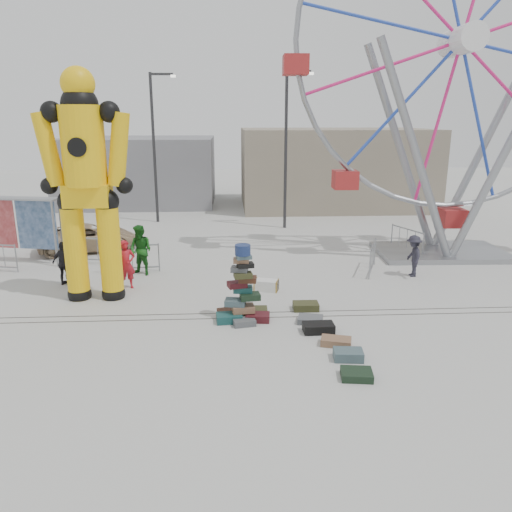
{
  "coord_description": "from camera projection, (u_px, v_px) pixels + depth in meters",
  "views": [
    {
      "loc": [
        -0.0,
        -13.04,
        5.68
      ],
      "look_at": [
        0.88,
        2.64,
        1.32
      ],
      "focal_mm": 35.0,
      "sensor_mm": 36.0,
      "label": 1
    }
  ],
  "objects": [
    {
      "name": "lamp_post_left",
      "position": [
        155.0,
        141.0,
        27.08
      ],
      "size": [
        1.41,
        0.25,
        8.0
      ],
      "color": "#2D2D30",
      "rests_on": "ground"
    },
    {
      "name": "row_case_5",
      "position": [
        357.0,
        374.0,
        11.26
      ],
      "size": [
        0.77,
        0.63,
        0.18
      ],
      "primitive_type": "cube",
      "rotation": [
        0.0,
        0.0,
        -0.13
      ],
      "color": "black",
      "rests_on": "ground"
    },
    {
      "name": "pedestrian_green",
      "position": [
        141.0,
        250.0,
        18.48
      ],
      "size": [
        1.14,
        1.06,
        1.89
      ],
      "primitive_type": "imported",
      "rotation": [
        0.0,
        0.0,
        -0.49
      ],
      "color": "#165918",
      "rests_on": "ground"
    },
    {
      "name": "barricade_wheel_back",
      "position": [
        407.0,
        240.0,
        21.61
      ],
      "size": [
        0.82,
        1.9,
        1.1
      ],
      "primitive_type": null,
      "rotation": [
        0.0,
        0.0,
        -1.2
      ],
      "color": "gray",
      "rests_on": "ground"
    },
    {
      "name": "pedestrian_grey",
      "position": [
        413.0,
        256.0,
        18.35
      ],
      "size": [
        0.63,
        1.03,
        1.55
      ],
      "primitive_type": "imported",
      "rotation": [
        0.0,
        0.0,
        -1.62
      ],
      "color": "#23222D",
      "rests_on": "ground"
    },
    {
      "name": "building_right",
      "position": [
        333.0,
        168.0,
        33.01
      ],
      "size": [
        12.0,
        8.0,
        5.0
      ],
      "primitive_type": "cube",
      "color": "gray",
      "rests_on": "ground"
    },
    {
      "name": "steamer_trunk",
      "position": [
        266.0,
        285.0,
        16.97
      ],
      "size": [
        0.89,
        0.66,
        0.37
      ],
      "primitive_type": "cube",
      "rotation": [
        0.0,
        0.0,
        -0.28
      ],
      "color": "silver",
      "rests_on": "ground"
    },
    {
      "name": "ferris_wheel",
      "position": [
        459.0,
        71.0,
        19.49
      ],
      "size": [
        13.04,
        3.36,
        15.13
      ],
      "rotation": [
        0.0,
        0.0,
        -0.03
      ],
      "color": "gray",
      "rests_on": "ground"
    },
    {
      "name": "track_line_near",
      "position": [
        230.0,
        318.0,
        14.64
      ],
      "size": [
        40.0,
        0.04,
        0.01
      ],
      "primitive_type": "cube",
      "color": "#47443F",
      "rests_on": "ground"
    },
    {
      "name": "track_line_far",
      "position": [
        230.0,
        313.0,
        15.02
      ],
      "size": [
        40.0,
        0.04,
        0.01
      ],
      "primitive_type": "cube",
      "color": "#47443F",
      "rests_on": "ground"
    },
    {
      "name": "lamp_post_right",
      "position": [
        288.0,
        142.0,
        25.54
      ],
      "size": [
        1.41,
        0.25,
        8.0
      ],
      "color": "#2D2D30",
      "rests_on": "ground"
    },
    {
      "name": "row_case_1",
      "position": [
        310.0,
        320.0,
        14.33
      ],
      "size": [
        0.81,
        0.71,
        0.17
      ],
      "primitive_type": "cube",
      "rotation": [
        0.0,
        0.0,
        -0.25
      ],
      "color": "#595C61",
      "rests_on": "ground"
    },
    {
      "name": "building_left",
      "position": [
        140.0,
        170.0,
        34.31
      ],
      "size": [
        10.0,
        8.0,
        4.4
      ],
      "primitive_type": "cube",
      "color": "gray",
      "rests_on": "ground"
    },
    {
      "name": "parked_suv",
      "position": [
        88.0,
        237.0,
        21.96
      ],
      "size": [
        4.68,
        3.21,
        1.19
      ],
      "primitive_type": "imported",
      "rotation": [
        0.0,
        0.0,
        1.89
      ],
      "color": "tan",
      "rests_on": "ground"
    },
    {
      "name": "row_case_4",
      "position": [
        348.0,
        355.0,
        12.13
      ],
      "size": [
        0.75,
        0.54,
        0.24
      ],
      "primitive_type": "cube",
      "rotation": [
        0.0,
        0.0,
        -0.1
      ],
      "color": "#475F66",
      "rests_on": "ground"
    },
    {
      "name": "banner_scaffold",
      "position": [
        15.0,
        214.0,
        19.71
      ],
      "size": [
        3.74,
        1.35,
        2.67
      ],
      "rotation": [
        0.0,
        0.0,
        -0.2
      ],
      "color": "gray",
      "rests_on": "ground"
    },
    {
      "name": "pedestrian_red",
      "position": [
        126.0,
        265.0,
        17.01
      ],
      "size": [
        0.73,
        0.61,
        1.69
      ],
      "primitive_type": "imported",
      "rotation": [
        0.0,
        0.0,
        0.39
      ],
      "color": "#AE1824",
      "rests_on": "ground"
    },
    {
      "name": "suitcase_tower",
      "position": [
        243.0,
        299.0,
        14.43
      ],
      "size": [
        1.57,
        1.41,
        2.25
      ],
      "rotation": [
        0.0,
        0.0,
        0.03
      ],
      "color": "#194C4C",
      "rests_on": "ground"
    },
    {
      "name": "row_case_3",
      "position": [
        336.0,
        342.0,
        12.89
      ],
      "size": [
        0.86,
        0.64,
        0.19
      ],
      "primitive_type": "cube",
      "rotation": [
        0.0,
        0.0,
        -0.28
      ],
      "color": "#8C6347",
      "rests_on": "ground"
    },
    {
      "name": "crash_test_dummy",
      "position": [
        86.0,
        179.0,
        15.25
      ],
      "size": [
        2.9,
        1.29,
        7.37
      ],
      "rotation": [
        0.0,
        0.0,
        -0.01
      ],
      "color": "black",
      "rests_on": "ground"
    },
    {
      "name": "barricade_wheel_front",
      "position": [
        372.0,
        258.0,
        18.94
      ],
      "size": [
        0.82,
        1.9,
        1.1
      ],
      "primitive_type": null,
      "rotation": [
        0.0,
        0.0,
        1.2
      ],
      "color": "gray",
      "rests_on": "ground"
    },
    {
      "name": "ground",
      "position": [
        230.0,
        327.0,
        14.06
      ],
      "size": [
        90.0,
        90.0,
        0.0
      ],
      "primitive_type": "plane",
      "color": "#9E9E99",
      "rests_on": "ground"
    },
    {
      "name": "pedestrian_black",
      "position": [
        64.0,
        263.0,
        17.4
      ],
      "size": [
        0.98,
        0.61,
        1.55
      ],
      "primitive_type": "imported",
      "rotation": [
        0.0,
        0.0,
        2.86
      ],
      "color": "black",
      "rests_on": "ground"
    },
    {
      "name": "barricade_dummy_c",
      "position": [
        132.0,
        258.0,
        18.85
      ],
      "size": [
        2.0,
        0.31,
        1.1
      ],
      "primitive_type": null,
      "rotation": [
        0.0,
        0.0,
        0.11
      ],
      "color": "gray",
      "rests_on": "ground"
    },
    {
      "name": "barricade_dummy_b",
      "position": [
        98.0,
        251.0,
        19.93
      ],
      "size": [
        1.97,
        0.54,
        1.1
      ],
      "primitive_type": null,
      "rotation": [
        0.0,
        0.0,
        -0.22
      ],
      "color": "gray",
      "rests_on": "ground"
    },
    {
      "name": "row_case_0",
      "position": [
        306.0,
        306.0,
        15.28
      ],
      "size": [
        0.78,
        0.52,
        0.22
      ],
      "primitive_type": "cube",
      "rotation": [
        0.0,
        0.0,
        -0.02
      ],
      "color": "#3B3D1E",
      "rests_on": "ground"
    },
    {
      "name": "row_case_2",
      "position": [
        319.0,
        328.0,
        13.66
      ],
      "size": [
        0.85,
        0.52,
        0.26
      ],
      "primitive_type": "cube",
      "rotation": [
        0.0,
        0.0,
        0.03
      ],
      "color": "black",
      "rests_on": "ground"
    }
  ]
}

